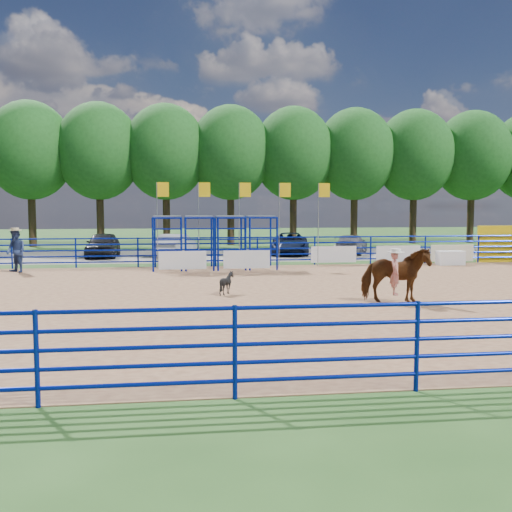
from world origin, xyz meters
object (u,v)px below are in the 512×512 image
at_px(car_a, 103,245).
at_px(car_b, 175,245).
at_px(calf, 227,283).
at_px(car_d, 351,244).
at_px(announcer_table, 450,258).
at_px(car_c, 290,244).
at_px(spectator_cowboy, 16,251).
at_px(horse_and_rider, 395,273).

height_order(car_a, car_b, car_a).
bearing_deg(calf, car_d, -44.85).
distance_m(announcer_table, car_d, 7.99).
bearing_deg(car_d, car_c, 22.04).
height_order(calf, car_d, car_d).
xyz_separation_m(car_c, car_d, (3.93, -0.15, -0.07)).
bearing_deg(announcer_table, car_d, 112.54).
height_order(calf, car_a, car_a).
bearing_deg(car_c, car_b, -164.56).
bearing_deg(car_b, spectator_cowboy, 65.20).
relative_size(car_c, car_d, 1.17).
bearing_deg(car_d, car_b, 26.45).
relative_size(announcer_table, car_b, 0.33).
distance_m(car_c, car_d, 3.94).
height_order(horse_and_rider, calf, horse_and_rider).
xyz_separation_m(horse_and_rider, car_d, (4.05, 18.11, -0.33)).
bearing_deg(car_b, horse_and_rider, 130.02).
bearing_deg(car_c, calf, -97.42).
xyz_separation_m(horse_and_rider, car_a, (-11.34, 17.96, -0.20)).
bearing_deg(car_a, announcer_table, -21.46).
bearing_deg(car_a, horse_and_rider, -57.81).
height_order(horse_and_rider, car_d, horse_and_rider).
xyz_separation_m(announcer_table, car_a, (-18.45, 7.23, 0.37)).
bearing_deg(horse_and_rider, car_a, 122.26).
height_order(horse_and_rider, car_c, horse_and_rider).
distance_m(calf, car_c, 16.71).
xyz_separation_m(car_b, car_c, (7.15, 0.58, -0.00)).
xyz_separation_m(calf, car_b, (-1.92, 15.29, 0.28)).
relative_size(horse_and_rider, spectator_cowboy, 1.18).
bearing_deg(calf, spectator_cowboy, 35.04).
height_order(announcer_table, car_a, car_a).
xyz_separation_m(announcer_table, spectator_cowboy, (-21.27, -0.65, 0.65)).
bearing_deg(car_d, spectator_cowboy, 48.05).
height_order(calf, car_c, car_c).
xyz_separation_m(spectator_cowboy, car_d, (18.21, 8.03, -0.41)).
bearing_deg(calf, car_a, 7.20).
distance_m(horse_and_rider, car_a, 21.24).
distance_m(spectator_cowboy, car_d, 19.90).
bearing_deg(spectator_cowboy, announcer_table, 1.75).
xyz_separation_m(announcer_table, car_b, (-14.14, 6.96, 0.31)).
bearing_deg(car_b, calf, 115.50).
bearing_deg(car_b, announcer_table, 172.16).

